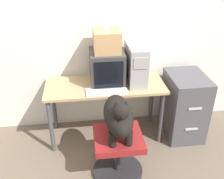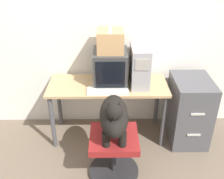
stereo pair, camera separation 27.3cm
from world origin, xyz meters
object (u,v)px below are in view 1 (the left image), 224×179
pc_tower (136,64)px  dog (118,115)px  crt_monitor (107,67)px  office_chair (118,152)px  filing_cabinet (184,106)px  cardboard_box (107,41)px  keyboard (107,91)px

pc_tower → dog: (-0.30, -0.68, -0.21)m
pc_tower → crt_monitor: bearing=175.3°
office_chair → filing_cabinet: bearing=32.6°
pc_tower → cardboard_box: (-0.33, 0.03, 0.28)m
crt_monitor → pc_tower: (0.33, -0.03, 0.03)m
keyboard → dog: (0.06, -0.47, -0.00)m
pc_tower → filing_cabinet: 0.82m
keyboard → office_chair: size_ratio=0.86×
crt_monitor → dog: size_ratio=0.68×
pc_tower → office_chair: pc_tower is taller
crt_monitor → cardboard_box: bearing=90.0°
office_chair → filing_cabinet: 1.08m
office_chair → filing_cabinet: (0.90, 0.58, 0.13)m
crt_monitor → filing_cabinet: bearing=-8.0°
crt_monitor → keyboard: crt_monitor is taller
keyboard → dog: size_ratio=0.76×
dog → cardboard_box: 0.86m
keyboard → filing_cabinet: 1.02m
filing_cabinet → cardboard_box: bearing=171.8°
crt_monitor → office_chair: bearing=-87.7°
filing_cabinet → dog: bearing=-147.6°
crt_monitor → office_chair: crt_monitor is taller
pc_tower → office_chair: bearing=-113.8°
crt_monitor → dog: crt_monitor is taller
keyboard → filing_cabinet: bearing=6.2°
office_chair → dog: dog is taller
office_chair → dog: bearing=90.0°
keyboard → cardboard_box: bearing=83.2°
dog → keyboard: bearing=96.9°
pc_tower → keyboard: bearing=-149.9°
office_chair → dog: size_ratio=0.88×
keyboard → dog: bearing=-83.1°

